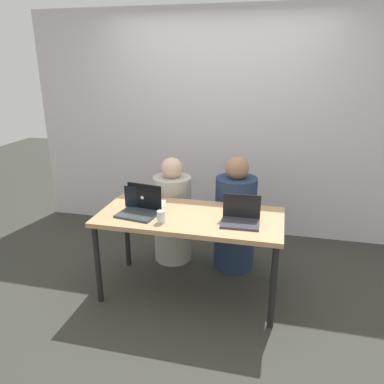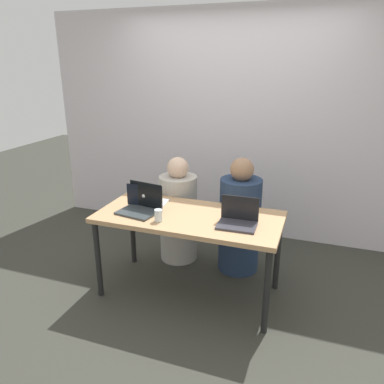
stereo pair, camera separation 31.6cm
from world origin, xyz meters
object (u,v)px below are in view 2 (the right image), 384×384
object	(u,v)px
water_glass_left	(159,216)
laptop_back_left	(148,200)
laptop_front_left	(141,206)
person_on_left	(178,215)
laptop_front_right	(238,219)
person_on_right	(240,221)

from	to	relation	value
water_glass_left	laptop_back_left	bearing A→B (deg)	128.88
laptop_front_left	person_on_left	bearing A→B (deg)	90.60
laptop_front_left	water_glass_left	bearing A→B (deg)	-20.98
person_on_left	laptop_front_right	world-z (taller)	person_on_left
person_on_right	laptop_front_left	distance (m)	1.01
person_on_left	water_glass_left	bearing A→B (deg)	100.76
person_on_right	laptop_front_right	bearing A→B (deg)	109.05
laptop_front_right	water_glass_left	bearing A→B (deg)	-169.03
person_on_left	laptop_back_left	distance (m)	0.57
laptop_front_left	laptop_front_right	bearing A→B (deg)	10.04
laptop_back_left	laptop_front_right	distance (m)	0.88
person_on_right	laptop_front_left	world-z (taller)	person_on_right
person_on_left	laptop_front_left	size ratio (longest dim) A/B	3.05
laptop_back_left	person_on_right	bearing A→B (deg)	-154.45
laptop_front_left	laptop_back_left	size ratio (longest dim) A/B	1.04
laptop_back_left	laptop_front_right	xyz separation A→B (m)	(0.87, -0.16, 0.00)
laptop_front_right	water_glass_left	xyz separation A→B (m)	(-0.62, -0.14, -0.00)
laptop_front_left	laptop_front_right	world-z (taller)	laptop_front_left
laptop_back_left	water_glass_left	xyz separation A→B (m)	(0.24, -0.30, -0.00)
water_glass_left	person_on_right	bearing A→B (deg)	56.26
person_on_right	laptop_front_right	xyz separation A→B (m)	(0.11, -0.62, 0.29)
person_on_right	laptop_front_right	size ratio (longest dim) A/B	3.68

